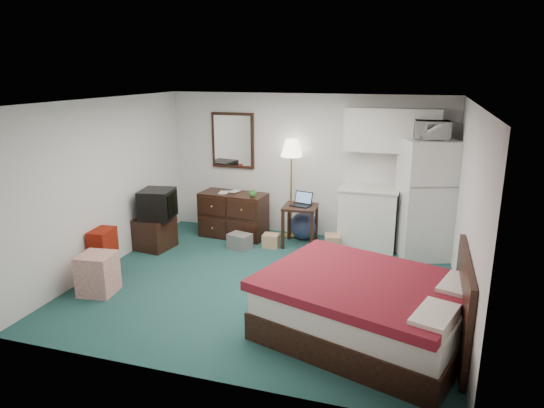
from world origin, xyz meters
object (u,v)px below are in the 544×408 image
(kitchen_counter, at_px, (368,218))
(fridge, at_px, (425,199))
(floor_lamp, at_px, (291,189))
(suitcase, at_px, (104,252))
(desk, at_px, (300,226))
(tv_stand, at_px, (155,233))
(bed, at_px, (366,308))
(dresser, at_px, (234,215))

(kitchen_counter, distance_m, fridge, 0.99)
(floor_lamp, bearing_deg, suitcase, -131.53)
(desk, xyz_separation_m, tv_stand, (-2.27, -0.86, -0.09))
(kitchen_counter, relative_size, tv_stand, 1.77)
(desk, xyz_separation_m, bed, (1.41, -2.64, -0.01))
(tv_stand, bearing_deg, fridge, 20.48)
(floor_lamp, distance_m, desk, 0.72)
(fridge, xyz_separation_m, tv_stand, (-4.25, -1.00, -0.68))
(dresser, relative_size, tv_stand, 2.06)
(kitchen_counter, distance_m, tv_stand, 3.56)
(dresser, xyz_separation_m, suitcase, (-1.18, -2.12, -0.06))
(floor_lamp, distance_m, bed, 3.52)
(fridge, distance_m, suitcase, 4.94)
(fridge, height_order, bed, fridge)
(bed, bearing_deg, suitcase, -171.29)
(desk, xyz_separation_m, fridge, (1.98, 0.14, 0.59))
(dresser, height_order, suitcase, dresser)
(floor_lamp, relative_size, tv_stand, 3.07)
(desk, bearing_deg, suitcase, -143.51)
(dresser, relative_size, kitchen_counter, 1.16)
(dresser, distance_m, fridge, 3.27)
(dresser, bearing_deg, desk, -0.04)
(fridge, bearing_deg, tv_stand, 174.85)
(desk, distance_m, kitchen_counter, 1.14)
(kitchen_counter, bearing_deg, tv_stand, -161.29)
(bed, distance_m, tv_stand, 4.09)
(dresser, relative_size, desk, 1.68)
(bed, bearing_deg, desk, 135.99)
(dresser, distance_m, floor_lamp, 1.12)
(fridge, distance_m, tv_stand, 4.42)
(fridge, bearing_deg, suitcase, -172.20)
(fridge, relative_size, tv_stand, 3.31)
(dresser, distance_m, desk, 1.25)
(desk, bearing_deg, bed, -65.17)
(floor_lamp, xyz_separation_m, kitchen_counter, (1.37, -0.14, -0.37))
(tv_stand, distance_m, suitcase, 1.18)
(desk, relative_size, kitchen_counter, 0.69)
(kitchen_counter, bearing_deg, floor_lamp, 174.42)
(bed, bearing_deg, fridge, 96.28)
(kitchen_counter, relative_size, fridge, 0.54)
(floor_lamp, xyz_separation_m, suitcase, (-2.15, -2.43, -0.53))
(floor_lamp, relative_size, bed, 0.82)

